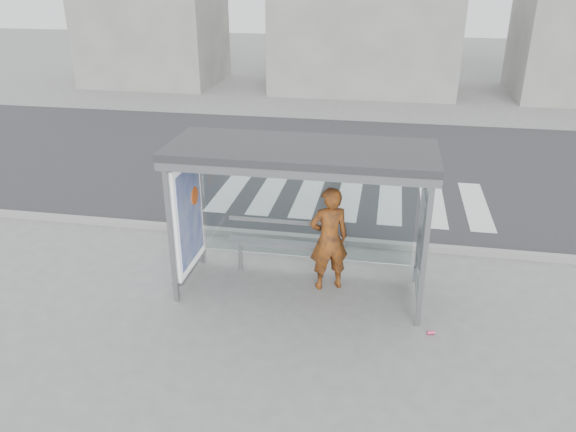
% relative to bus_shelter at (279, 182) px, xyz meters
% --- Properties ---
extents(ground, '(80.00, 80.00, 0.00)m').
position_rel_bus_shelter_xyz_m(ground, '(0.37, -0.06, -1.98)').
color(ground, slate).
rests_on(ground, ground).
extents(road, '(30.00, 10.00, 0.01)m').
position_rel_bus_shelter_xyz_m(road, '(0.37, 6.94, -1.98)').
color(road, '#2C2C2F').
rests_on(road, ground).
extents(curb, '(30.00, 0.18, 0.12)m').
position_rel_bus_shelter_xyz_m(curb, '(0.37, 1.89, -1.92)').
color(curb, gray).
rests_on(curb, ground).
extents(crosswalk, '(6.55, 3.00, 0.00)m').
position_rel_bus_shelter_xyz_m(crosswalk, '(0.87, 4.44, -1.98)').
color(crosswalk, silver).
rests_on(crosswalk, ground).
extents(bus_shelter, '(4.25, 1.65, 2.62)m').
position_rel_bus_shelter_xyz_m(bus_shelter, '(0.00, 0.00, 0.00)').
color(bus_shelter, gray).
rests_on(bus_shelter, ground).
extents(building_left, '(6.00, 5.00, 6.00)m').
position_rel_bus_shelter_xyz_m(building_left, '(-9.63, 17.94, 1.02)').
color(building_left, gray).
rests_on(building_left, ground).
extents(building_center, '(8.00, 5.00, 5.00)m').
position_rel_bus_shelter_xyz_m(building_center, '(0.37, 17.94, 0.52)').
color(building_center, gray).
rests_on(building_center, ground).
extents(person, '(0.81, 0.68, 1.89)m').
position_rel_bus_shelter_xyz_m(person, '(0.84, 0.15, -1.04)').
color(person, orange).
rests_on(person, ground).
extents(bench, '(1.99, 0.26, 1.03)m').
position_rel_bus_shelter_xyz_m(bench, '(-0.06, 0.49, -1.38)').
color(bench, gray).
rests_on(bench, ground).
extents(soda_can, '(0.13, 0.09, 0.06)m').
position_rel_bus_shelter_xyz_m(soda_can, '(2.57, -0.97, -1.95)').
color(soda_can, '#E74471').
rests_on(soda_can, ground).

